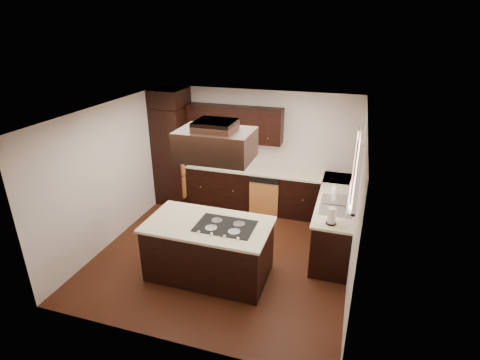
{
  "coord_description": "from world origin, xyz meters",
  "views": [
    {
      "loc": [
        1.92,
        -5.26,
        3.75
      ],
      "look_at": [
        0.1,
        0.6,
        1.15
      ],
      "focal_mm": 28.0,
      "sensor_mm": 36.0,
      "label": 1
    }
  ],
  "objects_px": {
    "island": "(209,250)",
    "range_hood": "(216,144)",
    "oven_column": "(173,155)",
    "spice_rack": "(218,160)"
  },
  "relations": [
    {
      "from": "oven_column",
      "to": "spice_rack",
      "type": "distance_m",
      "value": 1.04
    },
    {
      "from": "island",
      "to": "oven_column",
      "type": "bearing_deg",
      "value": 127.1
    },
    {
      "from": "island",
      "to": "spice_rack",
      "type": "bearing_deg",
      "value": 107.36
    },
    {
      "from": "range_hood",
      "to": "spice_rack",
      "type": "xyz_separation_m",
      "value": [
        -0.84,
        2.25,
        -1.1
      ]
    },
    {
      "from": "island",
      "to": "range_hood",
      "type": "distance_m",
      "value": 1.73
    },
    {
      "from": "oven_column",
      "to": "range_hood",
      "type": "xyz_separation_m",
      "value": [
        1.88,
        -2.25,
        1.1
      ]
    },
    {
      "from": "island",
      "to": "range_hood",
      "type": "relative_size",
      "value": 1.76
    },
    {
      "from": "island",
      "to": "range_hood",
      "type": "bearing_deg",
      "value": 38.54
    },
    {
      "from": "spice_rack",
      "to": "range_hood",
      "type": "bearing_deg",
      "value": -64.49
    },
    {
      "from": "island",
      "to": "range_hood",
      "type": "xyz_separation_m",
      "value": [
        0.12,
        0.1,
        1.72
      ]
    }
  ]
}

